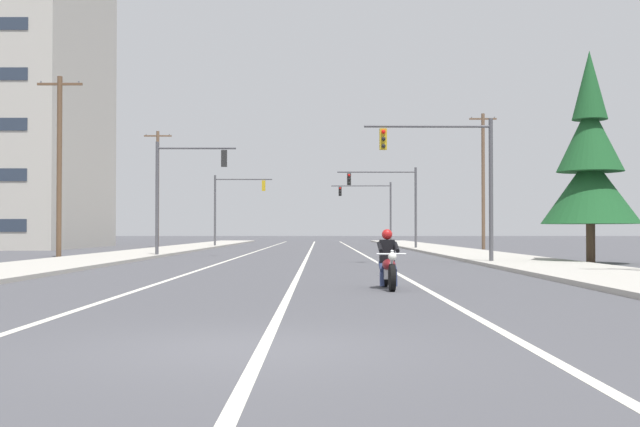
{
  "coord_description": "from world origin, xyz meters",
  "views": [
    {
      "loc": [
        0.93,
        -9.77,
        1.43
      ],
      "look_at": [
        1.04,
        23.44,
        2.12
      ],
      "focal_mm": 45.45,
      "sensor_mm": 36.0,
      "label": 1
    }
  ],
  "objects_px": {
    "traffic_signal_mid_left": "(229,199)",
    "utility_pole_left_near": "(56,163)",
    "utility_pole_left_far": "(155,187)",
    "traffic_signal_mid_right": "(390,194)",
    "conifer_tree_right_verge_near": "(587,166)",
    "motorcycle_with_rider": "(385,265)",
    "traffic_signal_near_left": "(177,181)",
    "traffic_signal_far_right": "(370,203)",
    "traffic_signal_near_right": "(451,167)",
    "utility_pole_right_far": "(481,179)"
  },
  "relations": [
    {
      "from": "traffic_signal_mid_left",
      "to": "traffic_signal_mid_right",
      "type": "bearing_deg",
      "value": -33.85
    },
    {
      "from": "conifer_tree_right_verge_near",
      "to": "motorcycle_with_rider",
      "type": "bearing_deg",
      "value": -123.6
    },
    {
      "from": "utility_pole_right_far",
      "to": "traffic_signal_mid_left",
      "type": "bearing_deg",
      "value": 155.94
    },
    {
      "from": "traffic_signal_near_right",
      "to": "conifer_tree_right_verge_near",
      "type": "xyz_separation_m",
      "value": [
        5.96,
        0.5,
        0.08
      ]
    },
    {
      "from": "motorcycle_with_rider",
      "to": "utility_pole_left_near",
      "type": "relative_size",
      "value": 0.23
    },
    {
      "from": "traffic_signal_mid_left",
      "to": "utility_pole_left_near",
      "type": "bearing_deg",
      "value": -101.48
    },
    {
      "from": "traffic_signal_near_left",
      "to": "conifer_tree_right_verge_near",
      "type": "relative_size",
      "value": 0.67
    },
    {
      "from": "traffic_signal_near_right",
      "to": "utility_pole_right_far",
      "type": "relative_size",
      "value": 0.6
    },
    {
      "from": "motorcycle_with_rider",
      "to": "traffic_signal_near_right",
      "type": "bearing_deg",
      "value": 74.54
    },
    {
      "from": "traffic_signal_mid_right",
      "to": "traffic_signal_mid_left",
      "type": "relative_size",
      "value": 1.0
    },
    {
      "from": "utility_pole_left_near",
      "to": "traffic_signal_near_right",
      "type": "bearing_deg",
      "value": -20.58
    },
    {
      "from": "traffic_signal_far_right",
      "to": "conifer_tree_right_verge_near",
      "type": "distance_m",
      "value": 45.52
    },
    {
      "from": "traffic_signal_far_right",
      "to": "utility_pole_right_far",
      "type": "bearing_deg",
      "value": -69.52
    },
    {
      "from": "traffic_signal_far_right",
      "to": "utility_pole_right_far",
      "type": "xyz_separation_m",
      "value": [
        7.08,
        -18.96,
        1.17
      ]
    },
    {
      "from": "traffic_signal_mid_right",
      "to": "traffic_signal_mid_left",
      "type": "xyz_separation_m",
      "value": [
        -13.09,
        8.78,
        -0.06
      ]
    },
    {
      "from": "utility_pole_left_far",
      "to": "traffic_signal_mid_right",
      "type": "bearing_deg",
      "value": -19.65
    },
    {
      "from": "traffic_signal_mid_right",
      "to": "conifer_tree_right_verge_near",
      "type": "height_order",
      "value": "conifer_tree_right_verge_near"
    },
    {
      "from": "utility_pole_left_near",
      "to": "utility_pole_right_far",
      "type": "relative_size",
      "value": 0.91
    },
    {
      "from": "traffic_signal_near_left",
      "to": "traffic_signal_far_right",
      "type": "relative_size",
      "value": 1.0
    },
    {
      "from": "traffic_signal_mid_right",
      "to": "conifer_tree_right_verge_near",
      "type": "distance_m",
      "value": 26.94
    },
    {
      "from": "utility_pole_right_far",
      "to": "traffic_signal_near_left",
      "type": "bearing_deg",
      "value": -138.62
    },
    {
      "from": "utility_pole_right_far",
      "to": "conifer_tree_right_verge_near",
      "type": "xyz_separation_m",
      "value": [
        -0.67,
        -26.11,
        -1.11
      ]
    },
    {
      "from": "traffic_signal_near_left",
      "to": "utility_pole_left_far",
      "type": "xyz_separation_m",
      "value": [
        -6.1,
        24.43,
        1.05
      ]
    },
    {
      "from": "traffic_signal_near_left",
      "to": "traffic_signal_mid_right",
      "type": "xyz_separation_m",
      "value": [
        13.01,
        17.61,
        0.1
      ]
    },
    {
      "from": "utility_pole_right_far",
      "to": "utility_pole_left_far",
      "type": "distance_m",
      "value": 26.87
    },
    {
      "from": "utility_pole_right_far",
      "to": "utility_pole_left_far",
      "type": "xyz_separation_m",
      "value": [
        -25.95,
        6.94,
        -0.21
      ]
    },
    {
      "from": "utility_pole_left_near",
      "to": "traffic_signal_mid_right",
      "type": "bearing_deg",
      "value": 46.07
    },
    {
      "from": "traffic_signal_near_left",
      "to": "traffic_signal_far_right",
      "type": "xyz_separation_m",
      "value": [
        12.77,
        36.45,
        0.1
      ]
    },
    {
      "from": "motorcycle_with_rider",
      "to": "utility_pole_left_far",
      "type": "relative_size",
      "value": 0.22
    },
    {
      "from": "traffic_signal_far_right",
      "to": "utility_pole_left_near",
      "type": "height_order",
      "value": "utility_pole_left_near"
    },
    {
      "from": "traffic_signal_near_right",
      "to": "conifer_tree_right_verge_near",
      "type": "bearing_deg",
      "value": 4.8
    },
    {
      "from": "utility_pole_left_near",
      "to": "conifer_tree_right_verge_near",
      "type": "xyz_separation_m",
      "value": [
        25.03,
        -6.66,
        -0.68
      ]
    },
    {
      "from": "motorcycle_with_rider",
      "to": "traffic_signal_mid_left",
      "type": "relative_size",
      "value": 0.35
    },
    {
      "from": "utility_pole_left_far",
      "to": "conifer_tree_right_verge_near",
      "type": "distance_m",
      "value": 41.62
    },
    {
      "from": "traffic_signal_near_left",
      "to": "traffic_signal_far_right",
      "type": "height_order",
      "value": "same"
    },
    {
      "from": "utility_pole_left_far",
      "to": "conifer_tree_right_verge_near",
      "type": "relative_size",
      "value": 1.06
    },
    {
      "from": "traffic_signal_near_left",
      "to": "motorcycle_with_rider",
      "type": "bearing_deg",
      "value": -68.73
    },
    {
      "from": "motorcycle_with_rider",
      "to": "traffic_signal_mid_left",
      "type": "distance_m",
      "value": 51.01
    },
    {
      "from": "traffic_signal_mid_right",
      "to": "utility_pole_left_far",
      "type": "bearing_deg",
      "value": 160.35
    },
    {
      "from": "motorcycle_with_rider",
      "to": "traffic_signal_mid_right",
      "type": "bearing_deg",
      "value": 84.73
    },
    {
      "from": "traffic_signal_near_left",
      "to": "traffic_signal_mid_right",
      "type": "bearing_deg",
      "value": 53.55
    },
    {
      "from": "motorcycle_with_rider",
      "to": "utility_pole_right_far",
      "type": "xyz_separation_m",
      "value": [
        10.65,
        41.13,
        4.74
      ]
    },
    {
      "from": "traffic_signal_near_right",
      "to": "utility_pole_right_far",
      "type": "bearing_deg",
      "value": 76.0
    },
    {
      "from": "traffic_signal_near_left",
      "to": "utility_pole_left_near",
      "type": "distance_m",
      "value": 6.22
    },
    {
      "from": "traffic_signal_mid_left",
      "to": "utility_pole_left_far",
      "type": "bearing_deg",
      "value": -161.93
    },
    {
      "from": "traffic_signal_mid_right",
      "to": "traffic_signal_far_right",
      "type": "height_order",
      "value": "same"
    },
    {
      "from": "traffic_signal_far_right",
      "to": "utility_pole_left_far",
      "type": "xyz_separation_m",
      "value": [
        -18.87,
        -12.02,
        0.95
      ]
    },
    {
      "from": "traffic_signal_near_right",
      "to": "traffic_signal_far_right",
      "type": "bearing_deg",
      "value": 90.56
    },
    {
      "from": "motorcycle_with_rider",
      "to": "utility_pole_right_far",
      "type": "distance_m",
      "value": 42.75
    },
    {
      "from": "motorcycle_with_rider",
      "to": "traffic_signal_near_left",
      "type": "bearing_deg",
      "value": 111.27
    }
  ]
}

